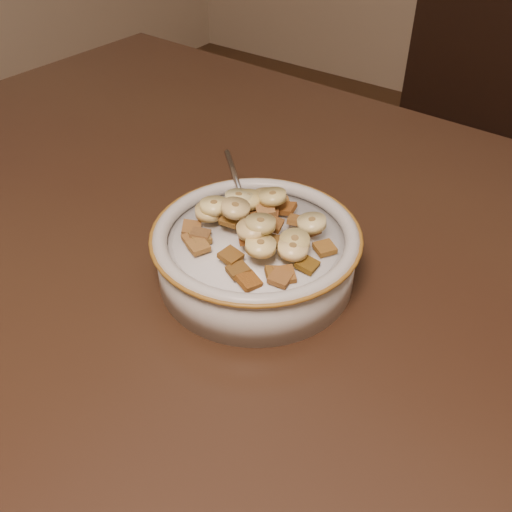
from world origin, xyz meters
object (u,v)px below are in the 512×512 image
Objects in this scene: chair at (435,171)px; cereal_bowl at (256,259)px; table at (259,245)px; spoon at (249,219)px.

chair is 4.30× the size of cereal_bowl.
spoon reaches higher than table.
table is 0.09m from spoon.
table is 0.81m from chair.
cereal_bowl is 0.05m from spoon.
table is at bearing 123.68° from cereal_bowl.
spoon is (-0.03, 0.02, 0.03)m from cereal_bowl.
cereal_bowl is (0.07, -0.84, 0.31)m from chair.
spoon is at bearing -70.96° from chair.
spoon is (0.05, -0.82, 0.34)m from chair.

